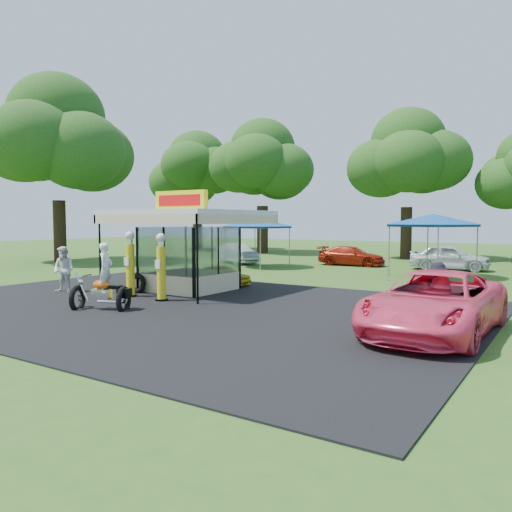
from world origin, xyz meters
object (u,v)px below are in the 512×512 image
(gas_pump_right, at_px, (161,269))
(bg_car_c, at_px, (449,257))
(gas_station_kiosk, at_px, (189,249))
(gas_pump_left, at_px, (130,266))
(kiosk_car, at_px, (221,275))
(pink_sedan, at_px, (435,303))
(tent_west, at_px, (257,223))
(motorcycle, at_px, (104,283))
(bg_car_a, at_px, (237,254))
(spectator_west, at_px, (64,270))
(a_frame_sign, at_px, (397,315))
(tent_east, at_px, (433,220))
(spectator_east_a, at_px, (437,291))
(bg_car_b, at_px, (351,256))

(gas_pump_right, distance_m, bg_car_c, 19.14)
(gas_station_kiosk, xyz_separation_m, bg_car_c, (7.15, 15.42, -1.01))
(gas_pump_left, height_order, kiosk_car, gas_pump_left)
(gas_pump_left, distance_m, pink_sedan, 11.39)
(kiosk_car, xyz_separation_m, tent_west, (-3.58, 8.56, 2.36))
(motorcycle, xyz_separation_m, bg_car_a, (-7.01, 17.46, -0.22))
(spectator_west, bearing_deg, a_frame_sign, -12.81)
(bg_car_c, xyz_separation_m, tent_east, (0.05, -4.41, 2.23))
(spectator_west, height_order, spectator_east_a, spectator_west)
(motorcycle, xyz_separation_m, bg_car_c, (6.49, 20.47, -0.13))
(tent_west, height_order, tent_east, tent_east)
(spectator_east_a, distance_m, tent_west, 17.96)
(gas_station_kiosk, distance_m, pink_sedan, 11.00)
(bg_car_c, bearing_deg, tent_west, 107.04)
(a_frame_sign, bearing_deg, tent_east, 95.79)
(gas_pump_left, bearing_deg, gas_pump_right, -3.12)
(pink_sedan, height_order, spectator_east_a, spectator_east_a)
(gas_pump_right, height_order, bg_car_a, gas_pump_right)
(gas_pump_right, height_order, a_frame_sign, gas_pump_right)
(gas_station_kiosk, relative_size, bg_car_a, 1.30)
(gas_station_kiosk, height_order, gas_pump_left, gas_station_kiosk)
(a_frame_sign, bearing_deg, motorcycle, -175.60)
(gas_station_kiosk, relative_size, motorcycle, 2.32)
(kiosk_car, distance_m, tent_east, 11.66)
(pink_sedan, height_order, bg_car_c, pink_sedan)
(spectator_east_a, bearing_deg, pink_sedan, 99.30)
(bg_car_b, relative_size, bg_car_c, 0.97)
(gas_pump_right, bearing_deg, bg_car_b, 89.81)
(kiosk_car, bearing_deg, pink_sedan, -114.70)
(motorcycle, distance_m, bg_car_a, 18.82)
(pink_sedan, xyz_separation_m, spectator_east_a, (-0.43, 2.08, 0.04))
(a_frame_sign, distance_m, pink_sedan, 1.17)
(gas_station_kiosk, xyz_separation_m, bg_car_b, (1.02, 15.13, -1.14))
(motorcycle, bearing_deg, pink_sedan, -9.49)
(bg_car_b, xyz_separation_m, tent_west, (-4.60, -4.37, 2.20))
(a_frame_sign, distance_m, bg_car_c, 19.18)
(gas_pump_left, bearing_deg, bg_car_b, 84.28)
(a_frame_sign, distance_m, tent_west, 19.81)
(gas_pump_right, bearing_deg, bg_car_c, 71.11)
(gas_pump_left, relative_size, kiosk_car, 0.91)
(pink_sedan, relative_size, bg_car_b, 1.34)
(gas_station_kiosk, xyz_separation_m, motorcycle, (0.67, -5.05, -0.88))
(gas_station_kiosk, distance_m, a_frame_sign, 10.61)
(bg_car_b, bearing_deg, gas_station_kiosk, 172.89)
(bg_car_b, bearing_deg, pink_sedan, -154.92)
(gas_pump_left, relative_size, bg_car_a, 0.62)
(bg_car_b, distance_m, bg_car_c, 6.14)
(spectator_west, xyz_separation_m, tent_west, (0.43, 13.96, 1.89))
(pink_sedan, height_order, tent_east, tent_east)
(spectator_west, bearing_deg, tent_east, 40.43)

